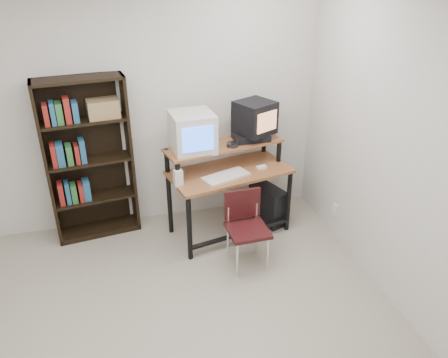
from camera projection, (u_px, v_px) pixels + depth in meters
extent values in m
cube|color=#A39A87|center=(165.00, 353.00, 3.34)|extent=(4.00, 4.00, 0.01)
cube|color=beige|center=(131.00, 109.00, 4.47)|extent=(4.00, 0.01, 2.60)
cube|color=beige|center=(426.00, 171.00, 3.19)|extent=(0.01, 4.00, 2.60)
cube|color=brown|center=(230.00, 172.00, 4.49)|extent=(1.34, 0.87, 0.03)
cube|color=brown|center=(224.00, 145.00, 4.47)|extent=(1.28, 0.63, 0.02)
cylinder|color=black|center=(189.00, 228.00, 4.21)|extent=(0.05, 0.05, 0.72)
cylinder|color=black|center=(288.00, 201.00, 4.67)|extent=(0.05, 0.05, 0.72)
cylinder|color=black|center=(169.00, 192.00, 4.57)|extent=(0.05, 0.05, 0.98)
cylinder|color=black|center=(263.00, 170.00, 5.04)|extent=(0.05, 0.05, 0.98)
cylinder|color=black|center=(241.00, 233.00, 4.55)|extent=(1.14, 0.30, 0.05)
cube|color=beige|center=(192.00, 132.00, 4.28)|extent=(0.44, 0.44, 0.39)
cube|color=#3067FF|center=(198.00, 139.00, 4.10)|extent=(0.30, 0.04, 0.24)
cube|color=black|center=(251.00, 137.00, 4.57)|extent=(0.37, 0.27, 0.08)
cube|color=black|center=(255.00, 117.00, 4.50)|extent=(0.47, 0.46, 0.33)
cube|color=tan|center=(267.00, 122.00, 4.38)|extent=(0.24, 0.13, 0.20)
cylinder|color=#26262B|center=(232.00, 145.00, 4.41)|extent=(0.12, 0.12, 0.05)
cube|color=beige|center=(226.00, 177.00, 4.35)|extent=(0.51, 0.36, 0.03)
cube|color=black|center=(261.00, 168.00, 4.56)|extent=(0.23, 0.19, 0.01)
cube|color=white|center=(261.00, 168.00, 4.53)|extent=(0.11, 0.08, 0.03)
cube|color=beige|center=(178.00, 178.00, 4.18)|extent=(0.09, 0.09, 0.17)
cube|color=black|center=(268.00, 204.00, 4.91)|extent=(0.34, 0.49, 0.42)
cube|color=black|center=(248.00, 230.00, 4.11)|extent=(0.38, 0.38, 0.04)
cube|color=black|center=(242.00, 204.00, 4.16)|extent=(0.35, 0.04, 0.30)
cylinder|color=silver|center=(237.00, 260.00, 4.04)|extent=(0.02, 0.02, 0.38)
cylinder|color=silver|center=(268.00, 255.00, 4.11)|extent=(0.02, 0.02, 0.38)
cylinder|color=silver|center=(228.00, 242.00, 4.29)|extent=(0.02, 0.02, 0.38)
cylinder|color=silver|center=(256.00, 237.00, 4.37)|extent=(0.02, 0.02, 0.38)
cube|color=black|center=(47.00, 167.00, 4.28)|extent=(0.07, 0.28, 1.70)
cube|color=black|center=(130.00, 155.00, 4.56)|extent=(0.07, 0.28, 1.70)
cube|color=black|center=(88.00, 156.00, 4.53)|extent=(0.84, 0.14, 1.70)
cube|color=black|center=(77.00, 79.00, 4.04)|extent=(0.88, 0.40, 0.03)
cube|color=black|center=(100.00, 229.00, 4.79)|extent=(0.88, 0.40, 0.06)
cube|color=black|center=(95.00, 197.00, 4.61)|extent=(0.82, 0.37, 0.03)
cube|color=black|center=(90.00, 161.00, 4.42)|extent=(0.82, 0.37, 0.02)
cube|color=black|center=(83.00, 121.00, 4.23)|extent=(0.82, 0.37, 0.02)
cube|color=olive|center=(103.00, 108.00, 4.25)|extent=(0.33, 0.25, 0.18)
cube|color=beige|center=(335.00, 209.00, 4.63)|extent=(0.02, 0.08, 0.12)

